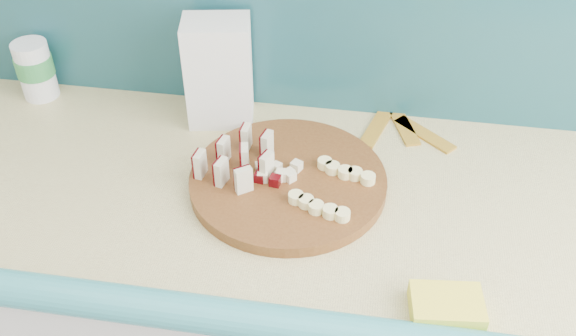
# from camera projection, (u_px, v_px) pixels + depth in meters

# --- Properties ---
(cutting_board) EXTENTS (0.47, 0.47, 0.02)m
(cutting_board) POSITION_uv_depth(u_px,v_px,m) (288.00, 181.00, 1.19)
(cutting_board) COLOR #4F2910
(cutting_board) RESTS_ON kitchen_counter
(apple_wedges) EXTENTS (0.15, 0.16, 0.05)m
(apple_wedges) POSITION_uv_depth(u_px,v_px,m) (239.00, 158.00, 1.18)
(apple_wedges) COLOR beige
(apple_wedges) RESTS_ON cutting_board
(apple_chunks) EXTENTS (0.05, 0.06, 0.02)m
(apple_chunks) POSITION_uv_depth(u_px,v_px,m) (277.00, 169.00, 1.19)
(apple_chunks) COLOR beige
(apple_chunks) RESTS_ON cutting_board
(banana_slices) EXTENTS (0.15, 0.16, 0.02)m
(banana_slices) POSITION_uv_depth(u_px,v_px,m) (332.00, 189.00, 1.14)
(banana_slices) COLOR #FEF19B
(banana_slices) RESTS_ON cutting_board
(flour_bag) EXTENTS (0.15, 0.12, 0.23)m
(flour_bag) POSITION_uv_depth(u_px,v_px,m) (219.00, 72.00, 1.29)
(flour_bag) COLOR silver
(flour_bag) RESTS_ON kitchen_counter
(canister) EXTENTS (0.08, 0.08, 0.13)m
(canister) POSITION_uv_depth(u_px,v_px,m) (35.00, 69.00, 1.39)
(canister) COLOR white
(canister) RESTS_ON kitchen_counter
(sponge) EXTENTS (0.12, 0.09, 0.03)m
(sponge) POSITION_uv_depth(u_px,v_px,m) (446.00, 307.00, 0.96)
(sponge) COLOR yellow
(sponge) RESTS_ON kitchen_counter
(banana_peel) EXTENTS (0.20, 0.16, 0.01)m
(banana_peel) POSITION_uv_depth(u_px,v_px,m) (401.00, 129.00, 1.33)
(banana_peel) COLOR gold
(banana_peel) RESTS_ON kitchen_counter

